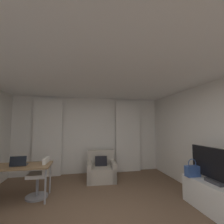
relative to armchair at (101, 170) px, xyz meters
name	(u,v)px	position (x,y,z in m)	size (l,w,h in m)	color
wall_window	(90,135)	(-0.31, 0.79, 1.02)	(5.12, 0.06, 2.60)	silver
ceiling	(101,66)	(-0.31, -2.24, 2.35)	(5.12, 6.12, 0.06)	white
curtain_left_panel	(48,137)	(-1.68, 0.66, 0.97)	(0.90, 0.06, 2.50)	silver
curtain_right_panel	(128,136)	(1.07, 0.66, 0.97)	(0.90, 0.06, 2.50)	silver
armchair	(101,170)	(0.00, 0.00, 0.00)	(0.88, 0.83, 0.84)	#B2A899
desk	(16,168)	(-2.01, -0.90, 0.41)	(1.45, 0.63, 0.75)	olive
desk_chair	(39,180)	(-1.54, -0.83, 0.12)	(0.48, 0.48, 0.88)	gray
laptop	(19,164)	(-1.94, -0.95, 0.52)	(0.34, 0.27, 0.22)	#2D2D33
tv_console	(215,197)	(1.88, -2.15, 0.00)	(0.52, 1.18, 0.55)	white
tv_flatscreen	(215,166)	(1.88, -2.20, 0.58)	(0.20, 1.13, 0.65)	#333338
handbag_primary	(192,171)	(1.73, -1.77, 0.39)	(0.30, 0.14, 0.37)	#335193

